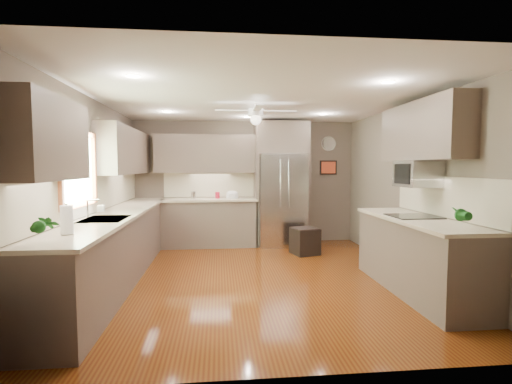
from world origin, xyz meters
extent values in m
plane|color=#4D1D0A|center=(0.00, 0.00, 0.00)|extent=(5.00, 5.00, 0.00)
plane|color=white|center=(0.00, 0.00, 2.50)|extent=(5.00, 5.00, 0.00)
plane|color=brown|center=(0.00, 2.50, 1.25)|extent=(4.50, 0.00, 4.50)
plane|color=brown|center=(0.00, -2.50, 1.25)|extent=(4.50, 0.00, 4.50)
plane|color=brown|center=(-2.25, 0.00, 1.25)|extent=(0.00, 5.00, 5.00)
plane|color=brown|center=(2.25, 0.00, 1.25)|extent=(0.00, 5.00, 5.00)
cylinder|color=silver|center=(-1.04, 2.19, 1.01)|extent=(0.13, 0.13, 0.15)
cylinder|color=maroon|center=(-0.57, 2.24, 1.00)|extent=(0.12, 0.12, 0.13)
imported|color=white|center=(-2.07, -0.14, 1.03)|extent=(0.09, 0.10, 0.18)
imported|color=#195A1A|center=(-1.96, -2.01, 1.10)|extent=(0.17, 0.12, 0.33)
imported|color=#195A1A|center=(1.91, -1.62, 1.09)|extent=(0.16, 0.13, 0.30)
imported|color=#C2AF92|center=(-0.28, 2.18, 0.97)|extent=(0.28, 0.28, 0.06)
cube|color=#4F453A|center=(-1.95, 0.15, 0.45)|extent=(0.60, 4.70, 0.90)
cube|color=beige|center=(-1.94, 0.15, 0.92)|extent=(0.65, 4.70, 0.04)
cube|color=beige|center=(-2.24, 0.15, 1.20)|extent=(0.02, 4.70, 0.50)
cube|color=#4F453A|center=(-0.72, 2.20, 0.45)|extent=(1.85, 0.60, 0.90)
cube|color=beige|center=(-0.72, 2.19, 0.92)|extent=(1.85, 0.65, 0.04)
cube|color=beige|center=(-0.72, 2.49, 1.20)|extent=(1.85, 0.02, 0.50)
cube|color=#4F453A|center=(-2.08, -1.60, 1.83)|extent=(0.33, 1.20, 0.75)
cube|color=#4F453A|center=(-2.08, 1.30, 1.83)|extent=(0.33, 2.40, 0.75)
cube|color=#4F453A|center=(-0.72, 2.33, 1.83)|extent=(2.15, 0.33, 0.75)
cube|color=#4F453A|center=(2.08, -0.55, 2.03)|extent=(0.33, 1.70, 0.75)
cube|color=#BFF2B2|center=(-2.23, -0.50, 1.55)|extent=(0.01, 1.00, 0.80)
cube|color=#9C572A|center=(-2.21, -0.50, 1.98)|extent=(0.05, 1.12, 0.06)
cube|color=#9C572A|center=(-2.21, -0.50, 1.12)|extent=(0.05, 1.12, 0.06)
cube|color=#9C572A|center=(-2.21, -1.03, 1.55)|extent=(0.05, 0.06, 0.80)
cube|color=#9C572A|center=(-2.21, 0.03, 1.55)|extent=(0.05, 0.06, 0.80)
cube|color=silver|center=(-1.93, -0.50, 0.93)|extent=(0.50, 0.70, 0.03)
cube|color=#262626|center=(-1.93, -0.50, 0.89)|extent=(0.44, 0.62, 0.05)
cylinder|color=silver|center=(-2.13, -0.50, 1.05)|extent=(0.02, 0.02, 0.24)
cylinder|color=silver|center=(-2.07, -0.50, 1.17)|extent=(0.16, 0.02, 0.02)
cube|color=silver|center=(0.70, 2.14, 0.91)|extent=(0.92, 0.72, 1.82)
cube|color=black|center=(0.70, 1.80, 0.66)|extent=(0.88, 0.02, 0.02)
cube|color=black|center=(0.70, 1.79, 1.25)|extent=(0.01, 0.02, 1.00)
cylinder|color=silver|center=(0.62, 1.76, 1.25)|extent=(0.02, 0.02, 0.90)
cylinder|color=silver|center=(0.78, 1.76, 1.25)|extent=(0.02, 0.02, 0.90)
cube|color=#4F453A|center=(0.70, 2.20, 2.14)|extent=(1.04, 0.60, 0.63)
cube|color=#4F453A|center=(0.20, 2.20, 0.91)|extent=(0.06, 0.60, 1.82)
cube|color=#4F453A|center=(1.20, 2.20, 0.91)|extent=(0.06, 0.60, 1.82)
cube|color=#4F453A|center=(1.93, -0.80, 0.45)|extent=(0.65, 2.20, 0.90)
cube|color=beige|center=(1.91, -0.80, 0.92)|extent=(0.70, 2.20, 0.04)
cube|color=beige|center=(2.24, -0.80, 1.20)|extent=(0.02, 2.20, 0.50)
cube|color=black|center=(1.91, -0.70, 0.94)|extent=(0.56, 0.52, 0.01)
cube|color=silver|center=(2.03, -0.55, 1.48)|extent=(0.42, 0.55, 0.34)
cube|color=black|center=(1.82, -0.55, 1.48)|extent=(0.02, 0.40, 0.26)
cylinder|color=white|center=(0.00, 0.30, 2.46)|extent=(0.03, 0.03, 0.08)
cylinder|color=white|center=(0.00, 0.30, 2.36)|extent=(0.22, 0.22, 0.10)
sphere|color=white|center=(0.00, 0.30, 2.26)|extent=(0.16, 0.16, 0.16)
cube|color=white|center=(0.35, 0.30, 2.38)|extent=(0.48, 0.11, 0.01)
cube|color=white|center=(0.00, 0.65, 2.38)|extent=(0.11, 0.48, 0.01)
cube|color=white|center=(-0.35, 0.30, 2.38)|extent=(0.48, 0.11, 0.01)
cube|color=white|center=(0.00, -0.05, 2.38)|extent=(0.11, 0.48, 0.01)
cylinder|color=white|center=(-1.40, 1.30, 2.49)|extent=(0.14, 0.14, 0.01)
cylinder|color=white|center=(1.30, 1.30, 2.49)|extent=(0.14, 0.14, 0.01)
cylinder|color=white|center=(-1.40, -1.20, 2.49)|extent=(0.14, 0.14, 0.01)
cylinder|color=white|center=(1.30, -1.20, 2.49)|extent=(0.14, 0.14, 0.01)
cylinder|color=white|center=(0.00, 1.80, 2.49)|extent=(0.14, 0.14, 0.01)
cylinder|color=white|center=(1.75, 2.48, 2.05)|extent=(0.30, 0.03, 0.30)
cylinder|color=silver|center=(1.75, 2.47, 2.05)|extent=(0.29, 0.00, 0.29)
cube|color=black|center=(1.75, 2.48, 1.55)|extent=(0.36, 0.03, 0.30)
cube|color=#CE4C29|center=(1.75, 2.46, 1.55)|extent=(0.30, 0.01, 0.24)
cube|color=black|center=(0.99, 1.32, 0.22)|extent=(0.53, 0.53, 0.48)
cube|color=black|center=(0.99, 1.32, 0.46)|extent=(0.50, 0.50, 0.03)
cylinder|color=white|center=(-1.96, -1.55, 1.08)|extent=(0.11, 0.11, 0.27)
cylinder|color=silver|center=(-1.96, -1.55, 1.09)|extent=(0.02, 0.02, 0.29)
camera|label=1|loc=(-0.54, -5.13, 1.58)|focal=26.00mm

